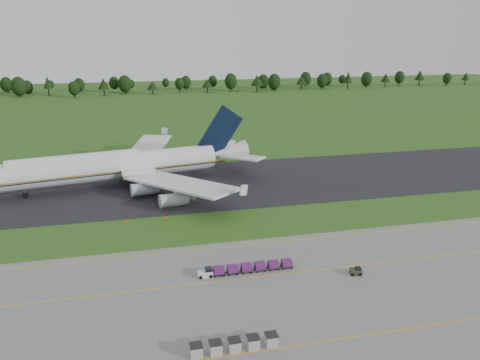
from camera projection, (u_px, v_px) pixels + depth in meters
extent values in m
plane|color=#2A5319|center=(214.00, 227.00, 95.88)|extent=(600.00, 600.00, 0.00)
cube|color=slate|center=(256.00, 322.00, 64.29)|extent=(300.00, 52.00, 0.06)
cube|color=black|center=(196.00, 185.00, 121.87)|extent=(300.00, 40.00, 0.08)
cube|color=gold|center=(237.00, 279.00, 75.43)|extent=(300.00, 0.25, 0.01)
cube|color=gold|center=(269.00, 350.00, 58.71)|extent=(300.00, 0.20, 0.01)
cube|color=gold|center=(223.00, 247.00, 86.57)|extent=(120.00, 0.20, 0.01)
cylinder|color=black|center=(20.00, 93.00, 286.31)|extent=(0.70, 0.70, 4.05)
sphere|color=#1A3311|center=(19.00, 86.00, 285.05)|extent=(8.92, 8.92, 8.92)
cylinder|color=black|center=(49.00, 92.00, 292.05)|extent=(0.70, 0.70, 4.23)
cone|color=#1A3311|center=(48.00, 82.00, 290.27)|extent=(5.17, 5.17, 7.53)
cylinder|color=black|center=(75.00, 95.00, 282.10)|extent=(0.70, 0.70, 3.57)
sphere|color=#1A3311|center=(74.00, 88.00, 280.99)|extent=(6.58, 6.58, 6.58)
cylinder|color=black|center=(104.00, 92.00, 291.08)|extent=(0.70, 0.70, 3.83)
cone|color=#1A3311|center=(104.00, 84.00, 289.46)|extent=(7.20, 7.20, 6.81)
cylinder|color=black|center=(125.00, 90.00, 300.12)|extent=(0.70, 0.70, 3.98)
sphere|color=#1A3311|center=(125.00, 84.00, 298.88)|extent=(8.49, 8.49, 8.49)
cylinder|color=black|center=(153.00, 92.00, 297.38)|extent=(0.70, 0.70, 2.97)
cone|color=#1A3311|center=(152.00, 85.00, 296.13)|extent=(7.06, 7.06, 5.28)
cylinder|color=black|center=(180.00, 90.00, 304.70)|extent=(0.70, 0.70, 3.76)
sphere|color=#1A3311|center=(179.00, 84.00, 303.53)|extent=(5.98, 5.98, 5.98)
cylinder|color=black|center=(207.00, 90.00, 305.83)|extent=(0.70, 0.70, 3.16)
cone|color=#1A3311|center=(207.00, 83.00, 304.50)|extent=(6.99, 6.99, 5.61)
cylinder|color=black|center=(231.00, 88.00, 311.70)|extent=(0.70, 0.70, 4.29)
sphere|color=#1A3311|center=(231.00, 81.00, 310.36)|extent=(8.13, 8.13, 8.13)
cylinder|color=black|center=(257.00, 89.00, 309.39)|extent=(0.70, 0.70, 3.92)
cone|color=#1A3311|center=(257.00, 80.00, 307.73)|extent=(8.56, 8.56, 6.97)
cylinder|color=black|center=(274.00, 87.00, 316.88)|extent=(0.70, 0.70, 3.68)
sphere|color=#1A3311|center=(274.00, 82.00, 315.73)|extent=(8.35, 8.35, 8.35)
cylinder|color=black|center=(301.00, 87.00, 321.73)|extent=(0.70, 0.70, 3.36)
cone|color=#1A3311|center=(302.00, 80.00, 320.31)|extent=(7.62, 7.62, 5.98)
cylinder|color=black|center=(322.00, 86.00, 323.61)|extent=(0.70, 0.70, 3.70)
sphere|color=#1A3311|center=(322.00, 81.00, 322.45)|extent=(7.37, 7.37, 7.37)
cylinder|color=black|center=(348.00, 86.00, 321.73)|extent=(0.70, 0.70, 4.27)
cone|color=#1A3311|center=(348.00, 77.00, 319.93)|extent=(6.04, 6.04, 7.59)
cylinder|color=black|center=(366.00, 85.00, 330.37)|extent=(0.70, 0.70, 4.02)
sphere|color=#1A3311|center=(367.00, 79.00, 329.12)|extent=(7.81, 7.81, 7.81)
cylinder|color=black|center=(385.00, 84.00, 336.12)|extent=(0.70, 0.70, 3.48)
cone|color=#1A3311|center=(386.00, 78.00, 334.66)|extent=(6.80, 6.80, 6.18)
cylinder|color=black|center=(399.00, 83.00, 344.36)|extent=(0.70, 0.70, 3.92)
sphere|color=#1A3311|center=(400.00, 77.00, 343.14)|extent=(7.00, 7.00, 7.00)
cylinder|color=black|center=(419.00, 83.00, 344.22)|extent=(0.70, 0.70, 3.97)
cone|color=#1A3311|center=(420.00, 75.00, 342.54)|extent=(7.21, 7.21, 7.05)
cylinder|color=black|center=(446.00, 83.00, 344.02)|extent=(0.70, 0.70, 3.48)
sphere|color=#1A3311|center=(447.00, 78.00, 342.93)|extent=(6.14, 6.14, 6.14)
cylinder|color=black|center=(465.00, 82.00, 349.92)|extent=(0.70, 0.70, 3.33)
cone|color=#1A3311|center=(466.00, 76.00, 348.52)|extent=(5.36, 5.36, 5.92)
cylinder|color=silver|center=(113.00, 167.00, 119.15)|extent=(53.46, 15.95, 6.60)
cylinder|color=silver|center=(75.00, 165.00, 115.25)|extent=(31.57, 10.61, 5.15)
cone|color=silver|center=(228.00, 153.00, 130.86)|extent=(11.03, 7.96, 6.27)
cube|color=gold|center=(115.00, 172.00, 116.42)|extent=(57.71, 10.49, 0.32)
cube|color=silver|center=(179.00, 183.00, 108.70)|extent=(25.81, 30.54, 0.50)
cube|color=silver|center=(146.00, 150.00, 139.35)|extent=(17.27, 32.47, 0.50)
cylinder|color=#9DA1A6|center=(145.00, 189.00, 112.03)|extent=(6.83, 4.03, 2.93)
cylinder|color=#9DA1A6|center=(174.00, 200.00, 104.86)|extent=(6.83, 4.03, 2.93)
cylinder|color=#9DA1A6|center=(127.00, 165.00, 132.25)|extent=(6.83, 4.03, 2.93)
cylinder|color=#9DA1A6|center=(136.00, 155.00, 142.74)|extent=(6.83, 4.03, 2.93)
cube|color=black|center=(220.00, 132.00, 128.13)|extent=(13.24, 2.87, 14.71)
cube|color=silver|center=(242.00, 157.00, 125.27)|extent=(11.74, 12.20, 0.41)
cube|color=silver|center=(224.00, 146.00, 137.31)|extent=(9.09, 12.93, 0.41)
cylinder|color=slate|center=(25.00, 193.00, 112.56)|extent=(0.33, 0.33, 2.02)
cylinder|color=black|center=(26.00, 195.00, 112.69)|extent=(1.32, 1.02, 1.19)
cylinder|color=slate|center=(139.00, 185.00, 118.91)|extent=(0.33, 0.33, 2.02)
cylinder|color=black|center=(139.00, 186.00, 119.04)|extent=(1.32, 1.02, 1.19)
cylinder|color=slate|center=(133.00, 176.00, 126.13)|extent=(0.33, 0.33, 2.02)
cylinder|color=black|center=(133.00, 177.00, 126.26)|extent=(1.32, 1.02, 1.19)
cube|color=silver|center=(205.00, 274.00, 76.11)|extent=(2.43, 1.31, 1.03)
cylinder|color=black|center=(201.00, 278.00, 75.40)|extent=(0.56, 0.21, 0.56)
cube|color=black|center=(219.00, 273.00, 76.65)|extent=(1.87, 1.40, 0.11)
cube|color=#541A58|center=(219.00, 270.00, 76.48)|extent=(1.68, 1.31, 1.03)
cylinder|color=black|center=(215.00, 277.00, 75.93)|extent=(0.32, 0.14, 0.32)
cube|color=black|center=(233.00, 272.00, 77.14)|extent=(1.87, 1.40, 0.11)
cube|color=#541A58|center=(233.00, 269.00, 76.97)|extent=(1.68, 1.31, 1.03)
cylinder|color=black|center=(229.00, 275.00, 76.43)|extent=(0.32, 0.14, 0.32)
cube|color=black|center=(246.00, 270.00, 77.64)|extent=(1.87, 1.40, 0.11)
cube|color=#541A58|center=(246.00, 267.00, 77.47)|extent=(1.68, 1.31, 1.03)
cylinder|color=black|center=(243.00, 273.00, 76.93)|extent=(0.32, 0.14, 0.32)
cube|color=black|center=(260.00, 269.00, 78.14)|extent=(1.87, 1.40, 0.11)
cube|color=#541A58|center=(260.00, 266.00, 77.97)|extent=(1.68, 1.31, 1.03)
cylinder|color=black|center=(257.00, 272.00, 77.42)|extent=(0.32, 0.14, 0.32)
cube|color=black|center=(273.00, 267.00, 78.63)|extent=(1.87, 1.40, 0.11)
cube|color=#541A58|center=(273.00, 264.00, 78.46)|extent=(1.68, 1.31, 1.03)
cylinder|color=black|center=(270.00, 270.00, 77.92)|extent=(0.32, 0.14, 0.32)
cube|color=black|center=(286.00, 266.00, 79.13)|extent=(1.87, 1.40, 0.11)
cube|color=#541A58|center=(287.00, 263.00, 78.96)|extent=(1.68, 1.31, 1.03)
cylinder|color=black|center=(283.00, 269.00, 78.42)|extent=(0.32, 0.14, 0.32)
cylinder|color=black|center=(205.00, 275.00, 76.18)|extent=(0.56, 0.21, 0.56)
cube|color=#2B3122|center=(356.00, 272.00, 76.80)|extent=(1.97, 1.38, 1.00)
cylinder|color=black|center=(354.00, 275.00, 76.23)|extent=(0.51, 0.18, 0.51)
cylinder|color=black|center=(358.00, 271.00, 77.51)|extent=(0.51, 0.18, 0.51)
cube|color=#A1A1A1|center=(196.00, 351.00, 57.40)|extent=(1.49, 1.49, 1.49)
cube|color=black|center=(196.00, 345.00, 57.16)|extent=(1.59, 1.59, 0.07)
cube|color=#A1A1A1|center=(216.00, 348.00, 57.91)|extent=(1.49, 1.49, 1.49)
cube|color=black|center=(215.00, 343.00, 57.67)|extent=(1.59, 1.59, 0.07)
cube|color=#A1A1A1|center=(234.00, 345.00, 58.42)|extent=(1.49, 1.49, 1.49)
cube|color=black|center=(234.00, 340.00, 58.18)|extent=(1.59, 1.59, 0.07)
cube|color=#A1A1A1|center=(253.00, 342.00, 58.93)|extent=(1.49, 1.49, 1.49)
cube|color=black|center=(253.00, 337.00, 58.70)|extent=(1.59, 1.59, 0.07)
cube|color=#A1A1A1|center=(271.00, 340.00, 59.44)|extent=(1.49, 1.49, 1.49)
cube|color=black|center=(271.00, 335.00, 59.21)|extent=(1.59, 1.59, 0.07)
cube|color=#FD4E08|center=(126.00, 222.00, 97.56)|extent=(0.50, 0.12, 0.60)
cube|color=black|center=(126.00, 223.00, 97.65)|extent=(0.30, 0.30, 0.04)
cube|color=#FD4E08|center=(166.00, 218.00, 99.35)|extent=(0.50, 0.12, 0.60)
cube|color=black|center=(166.00, 220.00, 99.44)|extent=(0.30, 0.30, 0.04)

